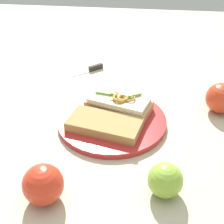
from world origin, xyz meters
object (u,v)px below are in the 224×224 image
object	(u,v)px
sandwich	(119,104)
knife	(93,69)
apple_0	(221,98)
bread_slice_side	(105,124)
apple_2	(43,184)
apple_1	(165,180)
plate	(112,121)

from	to	relation	value
sandwich	knife	bearing A→B (deg)	131.76
apple_0	knife	size ratio (longest dim) A/B	0.89
bread_slice_side	apple_2	size ratio (longest dim) A/B	2.23
sandwich	bread_slice_side	xyz separation A→B (m)	(-0.08, 0.03, -0.01)
apple_1	knife	xyz separation A→B (m)	(0.51, 0.23, -0.03)
apple_2	knife	size ratio (longest dim) A/B	0.86
sandwich	bread_slice_side	world-z (taller)	sandwich
sandwich	apple_2	bearing A→B (deg)	-93.14
plate	apple_0	world-z (taller)	apple_0
bread_slice_side	knife	xyz separation A→B (m)	(0.33, 0.08, -0.02)
knife	apple_2	bearing A→B (deg)	49.98
apple_0	apple_2	size ratio (longest dim) A/B	1.03
bread_slice_side	apple_2	bearing A→B (deg)	-98.51
apple_1	plate	bearing A→B (deg)	30.48
sandwich	apple_1	xyz separation A→B (m)	(-0.26, -0.11, 0.00)
sandwich	apple_2	world-z (taller)	apple_2
plate	knife	xyz separation A→B (m)	(0.29, 0.10, -0.00)
apple_2	apple_0	bearing A→B (deg)	-47.30
sandwich	knife	xyz separation A→B (m)	(0.25, 0.11, -0.03)
bread_slice_side	apple_0	world-z (taller)	apple_0
bread_slice_side	sandwich	bearing A→B (deg)	85.44
apple_2	sandwich	bearing A→B (deg)	-20.55
apple_0	apple_2	world-z (taller)	apple_0
apple_1	apple_2	world-z (taller)	apple_2
bread_slice_side	apple_1	distance (m)	0.23
plate	bread_slice_side	distance (m)	0.05
sandwich	bread_slice_side	distance (m)	0.09
sandwich	apple_0	bearing A→B (deg)	27.80
apple_0	apple_1	xyz separation A→B (m)	(-0.31, 0.15, -0.01)
plate	apple_1	distance (m)	0.25
plate	apple_1	bearing A→B (deg)	-149.52
apple_0	apple_2	distance (m)	0.52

